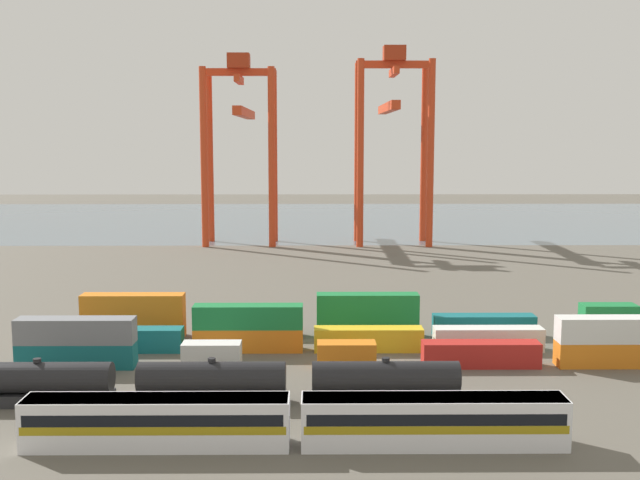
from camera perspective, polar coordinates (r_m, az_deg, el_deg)
The scene contains 26 objects.
ground_plane at distance 119.42m, azimuth 3.05°, elevation -3.78°, with size 420.00×420.00×0.00m, color #5B564C.
harbour_water at distance 224.25m, azimuth 1.40°, elevation 1.53°, with size 400.00×110.00×0.01m, color slate.
passenger_train at distance 59.94m, azimuth -1.84°, elevation -13.22°, with size 41.38×3.14×3.90m.
freight_tank_row at distance 69.59m, azimuth -8.04°, elevation -10.48°, with size 43.85×2.73×4.19m.
shipping_container_0 at distance 83.50m, azimuth -17.68°, elevation -8.17°, with size 12.10×2.44×2.60m, color #146066.
shipping_container_1 at distance 82.85m, azimuth -17.75°, elevation -6.44°, with size 12.10×2.44×2.60m, color slate.
shipping_container_2 at distance 80.53m, azimuth -8.07°, elevation -8.47°, with size 6.04×2.44×2.60m, color silver.
shipping_container_3 at distance 79.91m, azimuth 1.98°, elevation -8.52°, with size 6.04×2.44×2.60m, color orange.
shipping_container_4 at distance 81.69m, azimuth 11.89°, elevation -8.32°, with size 12.10×2.44×2.60m, color #AD211C.
shipping_container_5 at distance 85.72m, azimuth 21.10°, elevation -7.92°, with size 12.10×2.44×2.60m, color orange.
shipping_container_6 at distance 85.09m, azimuth 21.18°, elevation -6.23°, with size 12.10×2.44×2.60m, color silver.
shipping_container_10 at distance 88.16m, azimuth -14.10°, elevation -7.21°, with size 12.10×2.44×2.60m, color #146066.
shipping_container_11 at distance 86.02m, azimuth -5.35°, elevation -7.38°, with size 12.10×2.44×2.60m, color orange.
shipping_container_12 at distance 85.39m, azimuth -5.38°, elevation -5.70°, with size 12.10×2.44×2.60m, color #197538.
shipping_container_13 at distance 85.93m, azimuth 3.63°, elevation -7.38°, with size 12.10×2.44×2.60m, color gold.
shipping_container_14 at distance 87.89m, azimuth 12.41°, elevation -7.21°, with size 12.10×2.44×2.60m, color silver.
shipping_container_15 at distance 91.77m, azimuth 20.63°, elevation -6.89°, with size 6.04×2.44×2.60m, color #146066.
shipping_container_16 at distance 91.18m, azimuth 20.70°, elevation -5.31°, with size 6.04×2.44×2.60m, color #197538.
shipping_container_21 at distance 94.10m, azimuth -13.71°, elevation -6.27°, with size 12.10×2.44×2.60m, color orange.
shipping_container_22 at distance 93.52m, azimuth -13.76°, elevation -4.72°, with size 12.10×2.44×2.60m, color orange.
shipping_container_23 at distance 91.93m, azimuth -5.19°, elevation -6.41°, with size 12.10×2.44×2.60m, color maroon.
shipping_container_24 at distance 91.85m, azimuth 3.55°, elevation -6.40°, with size 12.10×2.44×2.60m, color #197538.
shipping_container_25 at distance 91.26m, azimuth 3.57°, elevation -4.82°, with size 12.10×2.44×2.60m, color #197538.
shipping_container_26 at distance 93.85m, azimuth 12.11°, elevation -6.26°, with size 12.10×2.44×2.60m, color #146066.
gantry_crane_west at distance 174.85m, azimuth -5.91°, elevation 8.18°, with size 16.24×37.81×41.98m.
gantry_crane_central at distance 174.38m, azimuth 5.40°, elevation 8.47°, with size 16.80×34.77×43.64m.
Camera 1 is at (-7.33, -76.88, 23.36)m, focal length 42.94 mm.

